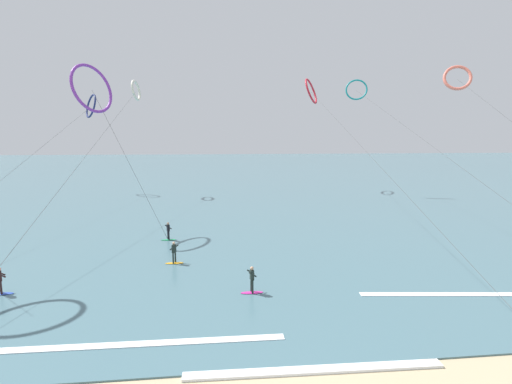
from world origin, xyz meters
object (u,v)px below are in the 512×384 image
(kite_violet, at_px, (92,89))
(kite_coral, at_px, (458,78))
(surfer_cobalt, at_px, (1,283))
(kite_teal, at_px, (357,90))
(kite_crimson, at_px, (311,91))
(surfer_emerald, at_px, (168,232))
(kite_ivory, at_px, (136,91))
(surfer_amber, at_px, (174,254))
(kite_navy, at_px, (91,106))
(surfer_magenta, at_px, (252,281))

(kite_violet, distance_m, kite_coral, 41.62)
(surfer_cobalt, height_order, kite_teal, kite_teal)
(surfer_cobalt, xyz_separation_m, kite_crimson, (30.54, 44.54, 17.03))
(surfer_emerald, height_order, kite_teal, kite_teal)
(kite_crimson, height_order, kite_ivory, kite_crimson)
(kite_violet, distance_m, kite_ivory, 25.95)
(surfer_cobalt, distance_m, surfer_amber, 10.88)
(kite_navy, bearing_deg, surfer_emerald, -7.15)
(kite_coral, bearing_deg, kite_ivory, 174.30)
(surfer_emerald, bearing_deg, kite_navy, -178.92)
(surfer_magenta, height_order, kite_coral, kite_coral)
(kite_navy, distance_m, kite_crimson, 38.69)
(surfer_amber, distance_m, surfer_emerald, 6.73)
(kite_violet, relative_size, kite_ivory, 0.32)
(kite_navy, relative_size, kite_ivory, 1.04)
(surfer_emerald, bearing_deg, kite_crimson, 121.14)
(surfer_magenta, distance_m, kite_crimson, 51.39)
(surfer_amber, xyz_separation_m, kite_coral, (32.64, 16.02, 15.89))
(kite_ivory, bearing_deg, surfer_magenta, -151.90)
(kite_coral, distance_m, kite_navy, 55.90)
(surfer_amber, bearing_deg, kite_navy, 53.08)
(surfer_amber, xyz_separation_m, kite_teal, (26.47, 32.86, 16.47))
(surfer_emerald, xyz_separation_m, kite_navy, (-16.67, 33.18, 14.03))
(kite_teal, bearing_deg, kite_navy, -170.78)
(kite_violet, relative_size, kite_teal, 0.37)
(surfer_amber, relative_size, kite_ivory, 0.03)
(surfer_emerald, height_order, kite_violet, kite_violet)
(surfer_magenta, bearing_deg, kite_crimson, 151.07)
(kite_navy, relative_size, kite_teal, 1.21)
(kite_coral, relative_size, kite_teal, 0.58)
(kite_navy, xyz_separation_m, kite_crimson, (38.58, 0.23, 2.99))
(surfer_amber, xyz_separation_m, kite_navy, (-17.93, 39.79, 14.03))
(surfer_cobalt, bearing_deg, kite_coral, 85.07)
(surfer_amber, height_order, kite_violet, kite_violet)
(surfer_cobalt, height_order, kite_ivory, kite_ivory)
(surfer_amber, bearing_deg, kite_coral, -35.03)
(kite_crimson, bearing_deg, surfer_amber, -177.74)
(surfer_emerald, xyz_separation_m, kite_teal, (27.72, 26.25, 16.47))
(kite_crimson, bearing_deg, kite_violet, 164.46)
(kite_coral, distance_m, kite_teal, 17.95)
(surfer_emerald, height_order, kite_coral, kite_coral)
(surfer_amber, distance_m, kite_navy, 45.84)
(kite_violet, xyz_separation_m, kite_ivory, (-1.09, 25.76, 2.92))
(kite_coral, relative_size, kite_ivory, 0.50)
(kite_teal, relative_size, kite_ivory, 0.86)
(surfer_emerald, height_order, kite_ivory, kite_ivory)
(kite_violet, bearing_deg, kite_crimson, -14.80)
(surfer_amber, distance_m, kite_ivory, 41.27)
(surfer_cobalt, xyz_separation_m, surfer_emerald, (8.64, 11.14, 0.00))
(surfer_magenta, xyz_separation_m, kite_violet, (-13.93, 16.87, 13.42))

